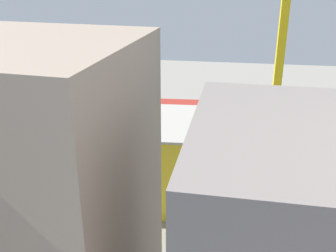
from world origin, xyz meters
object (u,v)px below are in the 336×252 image
object	(u,v)px
platform_canopy_near	(182,111)
construction_building	(143,159)
locomotive	(303,110)
parked_car_4	(185,147)
parked_car_0	(317,155)
street_tree_2	(199,147)
platform_canopy_far	(187,103)
traffic_light	(137,144)
tower_crane	(275,80)
street_tree_5	(297,149)
parked_car_1	(283,153)
street_tree_1	(66,135)
box_truck_0	(225,158)
parked_car_2	(253,151)
street_tree_4	(274,151)
parked_car_3	(221,150)

from	to	relation	value
platform_canopy_near	construction_building	world-z (taller)	construction_building
platform_canopy_near	locomotive	bearing A→B (deg)	-162.79
locomotive	parked_car_4	world-z (taller)	locomotive
locomotive	parked_car_0	size ratio (longest dim) A/B	3.28
parked_car_4	street_tree_2	bearing A→B (deg)	112.70
platform_canopy_far	traffic_light	xyz separation A→B (m)	(7.93, 31.13, 0.42)
tower_crane	traffic_light	size ratio (longest dim) A/B	6.17
parked_car_4	traffic_light	xyz separation A→B (m)	(10.10, 7.65, 3.58)
parked_car_4	street_tree_5	world-z (taller)	street_tree_5
parked_car_1	street_tree_1	world-z (taller)	street_tree_1
traffic_light	locomotive	bearing A→B (deg)	-139.52
tower_crane	box_truck_0	size ratio (longest dim) A/B	4.17
platform_canopy_near	box_truck_0	size ratio (longest dim) A/B	5.23
parked_car_2	construction_building	distance (m)	30.93
street_tree_5	tower_crane	bearing A→B (deg)	52.08
street_tree_2	tower_crane	bearing A→B (deg)	151.64
parked_car_1	street_tree_4	distance (m)	9.90
parked_car_3	street_tree_2	xyz separation A→B (m)	(4.81, 9.02, 4.60)
tower_crane	platform_canopy_near	bearing A→B (deg)	-58.69
parked_car_1	parked_car_2	distance (m)	6.75
locomotive	parked_car_4	bearing A→B (deg)	41.49
platform_canopy_near	parked_car_4	bearing A→B (deg)	100.08
platform_canopy_far	parked_car_3	distance (m)	26.03
parked_car_3	construction_building	world-z (taller)	construction_building
parked_car_2	parked_car_4	size ratio (longest dim) A/B	1.06
tower_crane	street_tree_1	size ratio (longest dim) A/B	4.75
parked_car_3	street_tree_4	size ratio (longest dim) A/B	0.69
street_tree_2	traffic_light	distance (m)	13.98
parked_car_0	street_tree_2	xyz separation A→B (m)	(26.75, 9.34, 4.59)
parked_car_0	tower_crane	distance (m)	30.54
box_truck_0	street_tree_1	world-z (taller)	street_tree_1
platform_canopy_far	street_tree_1	xyz separation A→B (m)	(24.28, 31.48, 1.88)
parked_car_1	parked_car_3	distance (m)	14.22
parked_car_1	street_tree_1	size ratio (longest dim) A/B	0.53
platform_canopy_near	tower_crane	bearing A→B (deg)	121.31
street_tree_5	traffic_light	world-z (taller)	street_tree_5
locomotive	construction_building	xyz separation A→B (m)	(37.24, 48.27, 5.59)
traffic_light	platform_canopy_far	bearing A→B (deg)	-104.29
construction_building	street_tree_4	world-z (taller)	construction_building
parked_car_3	construction_building	size ratio (longest dim) A/B	0.14
parked_car_3	traffic_light	size ratio (longest dim) A/B	0.76
platform_canopy_near	locomotive	distance (m)	36.02
tower_crane	traffic_light	world-z (taller)	tower_crane
street_tree_5	parked_car_3	bearing A→B (deg)	-24.88
construction_building	box_truck_0	bearing A→B (deg)	-141.06
platform_canopy_near	street_tree_5	size ratio (longest dim) A/B	5.67
parked_car_4	tower_crane	world-z (taller)	tower_crane
parked_car_3	parked_car_1	bearing A→B (deg)	-178.90
parked_car_1	street_tree_4	world-z (taller)	street_tree_4
construction_building	street_tree_2	xyz separation A→B (m)	(-9.69, -11.52, -2.16)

